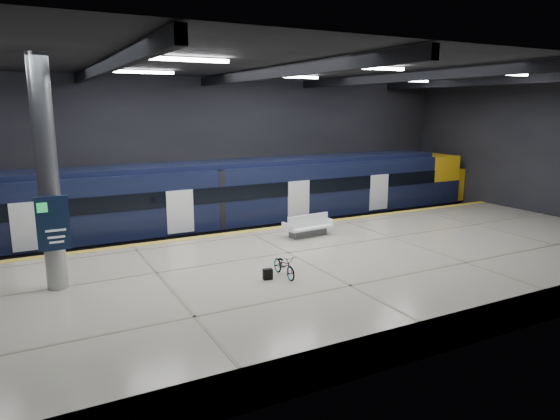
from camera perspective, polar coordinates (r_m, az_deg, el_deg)
ground at (r=20.10m, az=-0.45°, el=-7.19°), size 30.00×30.00×0.00m
room_shell at (r=19.04m, az=-0.49°, el=9.33°), size 30.10×16.10×8.05m
platform at (r=17.86m, az=3.27°, el=-7.80°), size 30.00×11.00×1.10m
safety_strip at (r=22.17m, az=-3.73°, el=-2.43°), size 30.00×0.40×0.01m
rails at (r=24.88m, az=-6.30°, el=-3.35°), size 30.00×1.52×0.16m
train at (r=25.30m, az=-1.82°, el=1.56°), size 29.40×2.84×3.79m
bench at (r=21.29m, az=3.21°, el=-2.12°), size 2.18×1.05×0.93m
bicycle at (r=16.23m, az=0.49°, el=-6.35°), size 0.53×1.44×0.75m
pannier_bag at (r=16.03m, az=-1.42°, el=-7.34°), size 0.32×0.22×0.35m
info_column at (r=16.02m, az=-24.98°, el=3.29°), size 0.90×0.78×6.90m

